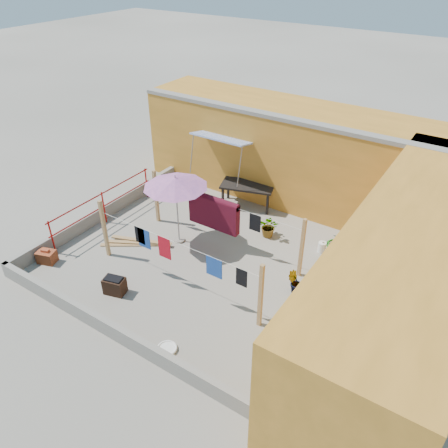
# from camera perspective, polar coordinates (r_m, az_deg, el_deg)

# --- Properties ---
(ground) EXTENTS (80.00, 80.00, 0.00)m
(ground) POSITION_cam_1_polar(r_m,az_deg,el_deg) (12.56, -2.23, -4.57)
(ground) COLOR #9E998E
(ground) RESTS_ON ground
(wall_back) EXTENTS (11.00, 3.27, 3.21)m
(wall_back) POSITION_cam_1_polar(r_m,az_deg,el_deg) (15.08, 9.69, 8.92)
(wall_back) COLOR orange
(wall_back) RESTS_ON ground
(wall_right) EXTENTS (2.40, 9.00, 3.20)m
(wall_right) POSITION_cam_1_polar(r_m,az_deg,el_deg) (10.09, 22.65, -6.96)
(wall_right) COLOR orange
(wall_right) RESTS_ON ground
(parapet_front) EXTENTS (8.30, 0.16, 0.44)m
(parapet_front) POSITION_cam_1_polar(r_m,az_deg,el_deg) (10.47, -13.95, -13.53)
(parapet_front) COLOR gray
(parapet_front) RESTS_ON ground
(parapet_left) EXTENTS (0.16, 7.30, 0.44)m
(parapet_left) POSITION_cam_1_polar(r_m,az_deg,el_deg) (14.80, -15.27, 1.58)
(parapet_left) COLOR gray
(parapet_left) RESTS_ON ground
(red_railing) EXTENTS (0.05, 4.20, 1.10)m
(red_railing) POSITION_cam_1_polar(r_m,az_deg,el_deg) (14.28, -15.50, 2.67)
(red_railing) COLOR #9F120F
(red_railing) RESTS_ON ground
(clothesline_rig) EXTENTS (5.09, 2.35, 1.80)m
(clothesline_rig) POSITION_cam_1_polar(r_m,az_deg,el_deg) (12.45, -1.79, 0.80)
(clothesline_rig) COLOR tan
(clothesline_rig) RESTS_ON ground
(patio_umbrella) EXTENTS (1.85, 1.85, 2.21)m
(patio_umbrella) POSITION_cam_1_polar(r_m,az_deg,el_deg) (12.31, -6.36, 5.39)
(patio_umbrella) COLOR gray
(patio_umbrella) RESTS_ON ground
(outdoor_table) EXTENTS (1.93, 1.36, 0.82)m
(outdoor_table) POSITION_cam_1_polar(r_m,az_deg,el_deg) (14.69, 3.09, 4.89)
(outdoor_table) COLOR black
(outdoor_table) RESTS_ON ground
(brick_stack) EXTENTS (0.58, 0.50, 0.43)m
(brick_stack) POSITION_cam_1_polar(r_m,az_deg,el_deg) (13.31, -22.14, -3.96)
(brick_stack) COLOR #A54B26
(brick_stack) RESTS_ON ground
(lumber_pile) EXTENTS (1.89, 1.21, 0.12)m
(lumber_pile) POSITION_cam_1_polar(r_m,az_deg,el_deg) (13.35, -11.32, -2.39)
(lumber_pile) COLOR tan
(lumber_pile) RESTS_ON ground
(brazier) EXTENTS (0.61, 0.49, 0.48)m
(brazier) POSITION_cam_1_polar(r_m,az_deg,el_deg) (11.65, -14.10, -7.79)
(brazier) COLOR black
(brazier) RESTS_ON ground
(white_basin) EXTENTS (0.46, 0.46, 0.08)m
(white_basin) POSITION_cam_1_polar(r_m,az_deg,el_deg) (10.18, -7.45, -15.84)
(white_basin) COLOR white
(white_basin) RESTS_ON ground
(water_jug_a) EXTENTS (0.20, 0.20, 0.31)m
(water_jug_a) POSITION_cam_1_polar(r_m,az_deg,el_deg) (11.71, 13.04, -7.98)
(water_jug_a) COLOR white
(water_jug_a) RESTS_ON ground
(water_jug_b) EXTENTS (0.24, 0.24, 0.37)m
(water_jug_b) POSITION_cam_1_polar(r_m,az_deg,el_deg) (13.05, 12.67, -2.96)
(water_jug_b) COLOR white
(water_jug_b) RESTS_ON ground
(green_hose) EXTENTS (0.57, 0.57, 0.08)m
(green_hose) POSITION_cam_1_polar(r_m,az_deg,el_deg) (13.47, 14.39, -2.61)
(green_hose) COLOR #1A6817
(green_hose) RESTS_ON ground
(plant_back_a) EXTENTS (0.72, 0.66, 0.69)m
(plant_back_a) POSITION_cam_1_polar(r_m,az_deg,el_deg) (13.36, 5.91, -0.33)
(plant_back_a) COLOR #1B5C1A
(plant_back_a) RESTS_ON ground
(plant_back_b) EXTENTS (0.36, 0.36, 0.59)m
(plant_back_b) POSITION_cam_1_polar(r_m,az_deg,el_deg) (12.77, 17.24, -3.92)
(plant_back_b) COLOR #1B5C1A
(plant_back_b) RESTS_ON ground
(plant_right_a) EXTENTS (0.51, 0.40, 0.85)m
(plant_right_a) POSITION_cam_1_polar(r_m,az_deg,el_deg) (12.75, 14.81, -2.79)
(plant_right_a) COLOR #1B5C1A
(plant_right_a) RESTS_ON ground
(plant_right_b) EXTENTS (0.47, 0.45, 0.66)m
(plant_right_b) POSITION_cam_1_polar(r_m,az_deg,el_deg) (11.38, 9.21, -7.57)
(plant_right_b) COLOR #1B5C1A
(plant_right_b) RESTS_ON ground
(plant_right_c) EXTENTS (0.80, 0.79, 0.67)m
(plant_right_c) POSITION_cam_1_polar(r_m,az_deg,el_deg) (10.44, 11.86, -12.48)
(plant_right_c) COLOR #1B5C1A
(plant_right_c) RESTS_ON ground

